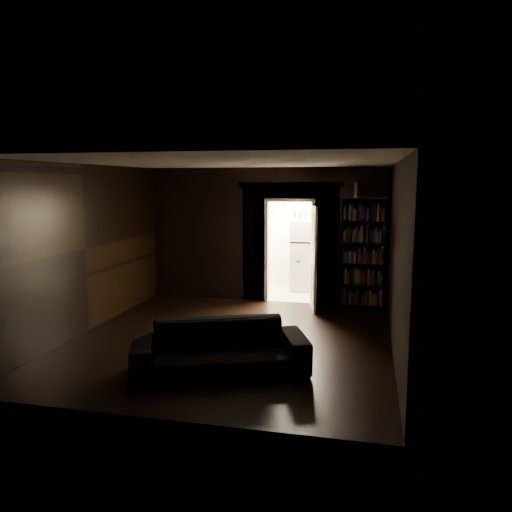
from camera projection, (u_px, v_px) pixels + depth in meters
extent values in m
plane|color=black|center=(231.00, 340.00, 7.97)|extent=(5.50, 5.50, 0.00)
cube|color=black|center=(211.00, 234.00, 10.73)|extent=(2.55, 0.10, 2.80)
cube|color=black|center=(350.00, 237.00, 10.08)|extent=(1.55, 0.10, 2.80)
cube|color=black|center=(290.00, 185.00, 10.20)|extent=(0.90, 0.10, 0.70)
cube|color=black|center=(86.00, 249.00, 8.31)|extent=(0.02, 5.50, 2.80)
cube|color=black|center=(396.00, 259.00, 7.21)|extent=(0.02, 5.50, 2.80)
cube|color=black|center=(157.00, 291.00, 5.11)|extent=(5.00, 0.02, 2.80)
cube|color=beige|center=(229.00, 162.00, 7.56)|extent=(5.00, 5.50, 0.02)
cube|color=white|center=(289.00, 253.00, 10.35)|extent=(1.04, 0.06, 2.17)
cube|color=#BEB4A6|center=(295.00, 295.00, 11.39)|extent=(2.20, 1.80, 0.10)
cube|color=white|center=(301.00, 237.00, 12.02)|extent=(2.20, 0.10, 2.40)
cube|color=white|center=(250.00, 239.00, 11.43)|extent=(0.10, 1.60, 2.40)
cube|color=white|center=(343.00, 242.00, 10.97)|extent=(0.10, 1.60, 2.40)
cube|color=white|center=(296.00, 184.00, 11.02)|extent=(2.20, 1.80, 0.10)
cube|color=#C3696B|center=(301.00, 194.00, 11.81)|extent=(2.00, 0.04, 0.26)
imported|color=black|center=(220.00, 340.00, 6.58)|extent=(2.49, 1.76, 0.88)
cube|color=black|center=(363.00, 254.00, 9.87)|extent=(0.93, 0.41, 2.20)
cube|color=silver|center=(308.00, 255.00, 11.57)|extent=(0.83, 0.78, 1.65)
cube|color=white|center=(314.00, 258.00, 9.82)|extent=(0.22, 0.84, 2.05)
cube|color=silver|center=(356.00, 190.00, 9.67)|extent=(0.13, 0.13, 0.31)
cube|color=black|center=(306.00, 214.00, 11.43)|extent=(0.62, 0.23, 0.25)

